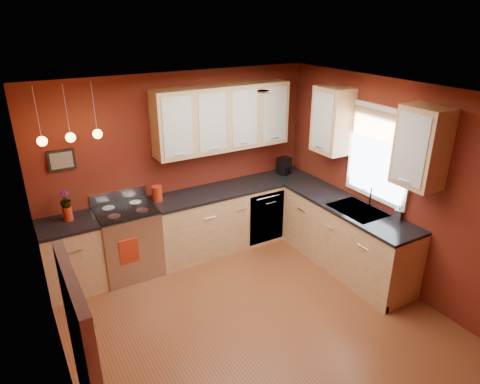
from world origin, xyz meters
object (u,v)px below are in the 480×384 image
gas_range (129,241)px  soap_pump (399,212)px  sink (357,211)px  coffee_maker (284,166)px  red_canister (157,194)px

gas_range → soap_pump: size_ratio=5.86×
sink → coffee_maker: (-0.05, 1.56, 0.15)m
soap_pump → red_canister: bearing=139.8°
gas_range → red_canister: bearing=8.7°
sink → coffee_maker: bearing=92.0°
red_canister → soap_pump: bearing=-40.2°
gas_range → soap_pump: bearing=-34.3°
gas_range → coffee_maker: (2.57, 0.06, 0.58)m
gas_range → soap_pump: (2.86, -1.95, 0.55)m
coffee_maker → soap_pump: coffee_maker is taller
sink → coffee_maker: 1.57m
coffee_maker → gas_range: bearing=174.1°
red_canister → coffee_maker: (2.10, -0.01, 0.02)m
gas_range → sink: bearing=-29.8°
gas_range → coffee_maker: bearing=1.4°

